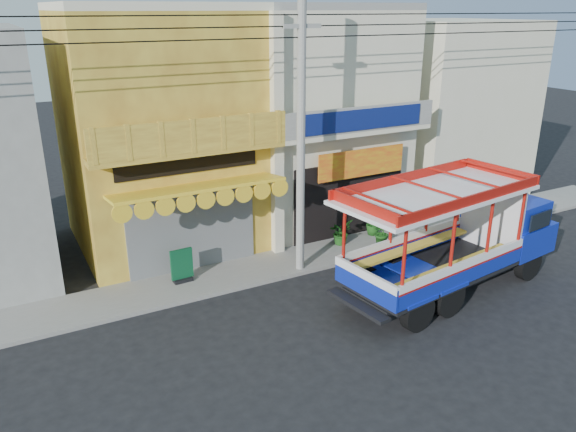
% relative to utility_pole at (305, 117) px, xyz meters
% --- Properties ---
extents(ground, '(90.00, 90.00, 0.00)m').
position_rel_utility_pole_xyz_m(ground, '(0.85, -3.30, -5.03)').
color(ground, black).
rests_on(ground, ground).
extents(sidewalk, '(30.00, 2.00, 0.12)m').
position_rel_utility_pole_xyz_m(sidewalk, '(0.85, 0.70, -4.97)').
color(sidewalk, slate).
rests_on(sidewalk, ground).
extents(shophouse_left, '(6.00, 7.50, 8.24)m').
position_rel_utility_pole_xyz_m(shophouse_left, '(-3.15, 4.66, -0.92)').
color(shophouse_left, '#A37224').
rests_on(shophouse_left, ground).
extents(shophouse_right, '(6.00, 6.75, 8.24)m').
position_rel_utility_pole_xyz_m(shophouse_right, '(2.85, 4.66, -0.93)').
color(shophouse_right, beige).
rests_on(shophouse_right, ground).
extents(party_pilaster, '(0.35, 0.30, 8.00)m').
position_rel_utility_pole_xyz_m(party_pilaster, '(-0.15, 1.55, -1.03)').
color(party_pilaster, beige).
rests_on(party_pilaster, ground).
extents(filler_building_right, '(6.00, 6.00, 7.60)m').
position_rel_utility_pole_xyz_m(filler_building_right, '(9.85, 4.70, -1.23)').
color(filler_building_right, beige).
rests_on(filler_building_right, ground).
extents(utility_pole, '(28.00, 0.26, 9.00)m').
position_rel_utility_pole_xyz_m(utility_pole, '(0.00, 0.00, 0.00)').
color(utility_pole, gray).
rests_on(utility_pole, ground).
extents(songthaew_truck, '(7.90, 3.45, 3.57)m').
position_rel_utility_pole_xyz_m(songthaew_truck, '(3.75, -3.16, -3.31)').
color(songthaew_truck, black).
rests_on(songthaew_truck, ground).
extents(green_sign, '(0.70, 0.35, 1.07)m').
position_rel_utility_pole_xyz_m(green_sign, '(-3.81, 0.91, -4.46)').
color(green_sign, black).
rests_on(green_sign, sidewalk).
extents(potted_plant_a, '(1.04, 0.99, 0.90)m').
position_rel_utility_pole_xyz_m(potted_plant_a, '(2.12, 1.05, -4.46)').
color(potted_plant_a, '#1A4C15').
rests_on(potted_plant_a, sidewalk).
extents(potted_plant_b, '(0.75, 0.71, 1.07)m').
position_rel_utility_pole_xyz_m(potted_plant_b, '(3.18, 0.17, -4.38)').
color(potted_plant_b, '#1A4C15').
rests_on(potted_plant_b, sidewalk).
extents(potted_plant_c, '(0.54, 0.54, 0.94)m').
position_rel_utility_pole_xyz_m(potted_plant_c, '(3.67, 1.22, -4.44)').
color(potted_plant_c, '#1A4C15').
rests_on(potted_plant_c, sidewalk).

